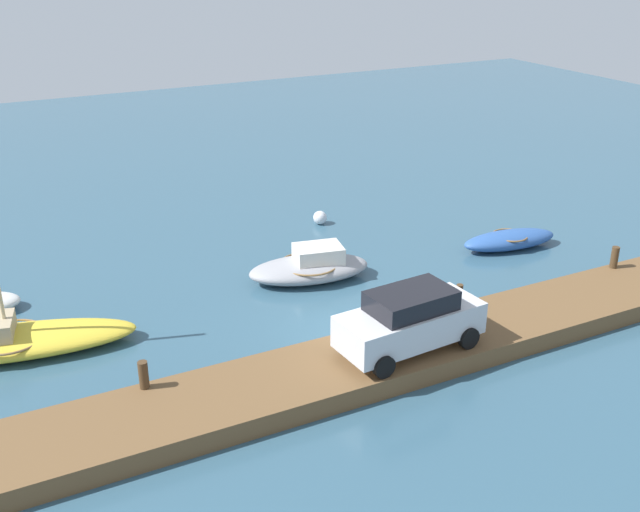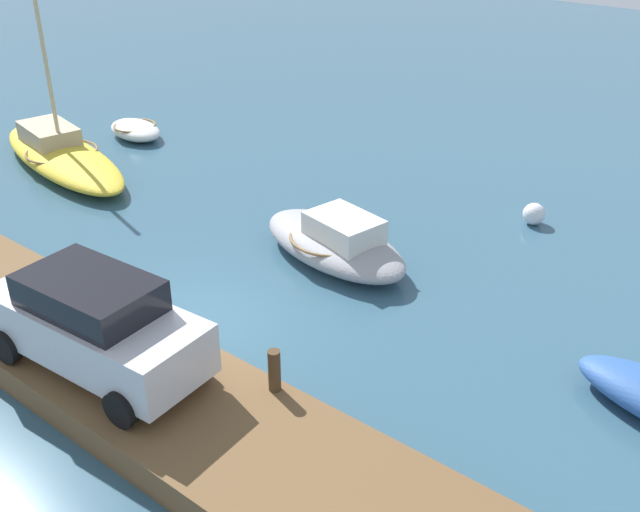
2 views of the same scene
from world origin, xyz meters
TOP-DOWN VIEW (x-y plane):
  - ground_plane at (0.00, 0.00)m, footprint 84.00×84.00m
  - dock_platform at (0.00, -2.18)m, footprint 24.27×2.85m
  - motorboat_grey at (0.67, 4.15)m, footprint 4.70×2.89m
  - sailboat_yellow at (-9.69, 3.59)m, footprint 7.62×3.58m
  - dinghy_white at (-10.06, 6.78)m, footprint 2.51×1.75m
  - mooring_post_mid_west at (3.36, -1.00)m, footprint 0.22×0.22m
  - parked_car at (0.53, -2.46)m, footprint 4.34×2.14m
  - marker_buoy at (3.53, 8.99)m, footprint 0.58×0.58m

SIDE VIEW (x-z plane):
  - ground_plane at x=0.00m, z-range 0.00..0.00m
  - marker_buoy at x=3.53m, z-range 0.00..0.58m
  - dinghy_white at x=-10.06m, z-range 0.01..0.58m
  - dock_platform at x=0.00m, z-range 0.00..0.59m
  - sailboat_yellow at x=-9.69m, z-range -2.54..3.42m
  - motorboat_grey at x=0.67m, z-range -0.14..1.12m
  - mooring_post_mid_west at x=3.36m, z-range 0.59..1.38m
  - parked_car at x=0.53m, z-range 0.62..2.44m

